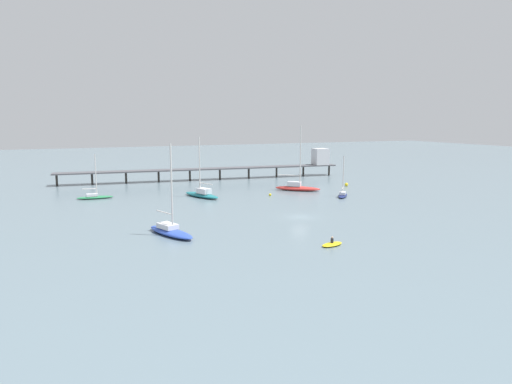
% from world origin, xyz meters
% --- Properties ---
extents(ground_plane, '(400.00, 400.00, 0.00)m').
position_xyz_m(ground_plane, '(0.00, 0.00, 0.00)').
color(ground_plane, slate).
extents(pier, '(70.68, 10.73, 7.27)m').
position_xyz_m(pier, '(12.83, 47.73, 3.66)').
color(pier, '#4C4C51').
rests_on(pier, ground_plane).
extents(sailboat_blue, '(5.37, 9.57, 11.99)m').
position_xyz_m(sailboat_blue, '(-21.20, -3.23, 0.68)').
color(sailboat_blue, '#2D4CB7').
rests_on(sailboat_blue, ground_plane).
extents(sailboat_green, '(6.75, 2.15, 8.51)m').
position_xyz_m(sailboat_green, '(-27.83, 30.64, 0.52)').
color(sailboat_green, '#287F4C').
rests_on(sailboat_green, ground_plane).
extents(sailboat_red, '(8.93, 8.06, 13.77)m').
position_xyz_m(sailboat_red, '(12.59, 24.11, 0.84)').
color(sailboat_red, red).
rests_on(sailboat_red, ground_plane).
extents(sailboat_teal, '(5.75, 10.02, 11.73)m').
position_xyz_m(sailboat_teal, '(-8.48, 24.03, 0.74)').
color(sailboat_teal, '#1E727A').
rests_on(sailboat_teal, ground_plane).
extents(sailboat_navy, '(5.15, 5.81, 7.96)m').
position_xyz_m(sailboat_navy, '(17.08, 13.70, 0.52)').
color(sailboat_navy, navy).
rests_on(sailboat_navy, ground_plane).
extents(dinghy_yellow, '(3.42, 2.23, 1.14)m').
position_xyz_m(dinghy_yellow, '(-4.58, -16.23, 0.20)').
color(dinghy_yellow, yellow).
rests_on(dinghy_yellow, ground_plane).
extents(mooring_buoy_far, '(0.78, 0.78, 0.78)m').
position_xyz_m(mooring_buoy_far, '(26.11, 25.59, 0.39)').
color(mooring_buoy_far, yellow).
rests_on(mooring_buoy_far, ground_plane).
extents(mooring_buoy_mid, '(0.52, 0.52, 0.52)m').
position_xyz_m(mooring_buoy_mid, '(4.36, 20.16, 0.26)').
color(mooring_buoy_mid, yellow).
rests_on(mooring_buoy_mid, ground_plane).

